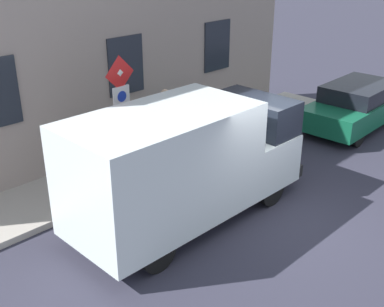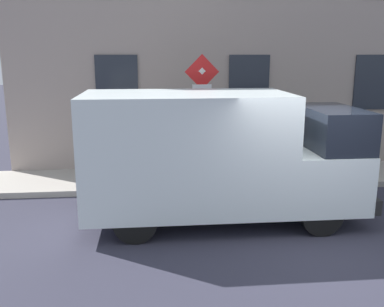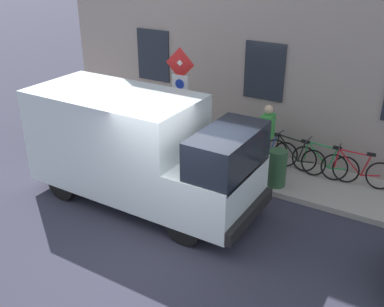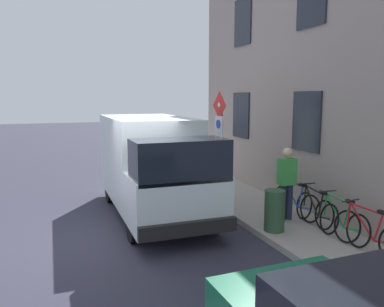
{
  "view_description": "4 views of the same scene",
  "coord_description": "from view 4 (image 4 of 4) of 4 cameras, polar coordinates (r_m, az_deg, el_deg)",
  "views": [
    {
      "loc": [
        -5.38,
        7.64,
        5.45
      ],
      "look_at": [
        1.65,
        0.54,
        1.02
      ],
      "focal_mm": 45.74,
      "sensor_mm": 36.0,
      "label": 1
    },
    {
      "loc": [
        -6.88,
        2.7,
        3.21
      ],
      "look_at": [
        2.59,
        1.75,
        0.98
      ],
      "focal_mm": 40.1,
      "sensor_mm": 36.0,
      "label": 2
    },
    {
      "loc": [
        -6.07,
        -4.21,
        5.42
      ],
      "look_at": [
        2.06,
        0.66,
        0.93
      ],
      "focal_mm": 41.6,
      "sensor_mm": 36.0,
      "label": 3
    },
    {
      "loc": [
        -1.46,
        -8.08,
        3.03
      ],
      "look_at": [
        2.21,
        1.82,
        1.48
      ],
      "focal_mm": 36.08,
      "sensor_mm": 36.0,
      "label": 4
    }
  ],
  "objects": [
    {
      "name": "ground_plane",
      "position": [
        8.75,
        -9.66,
        -12.02
      ],
      "size": [
        80.0,
        80.0,
        0.0
      ],
      "primitive_type": "plane",
      "color": "#2F2F3E"
    },
    {
      "name": "sidewalk_slab",
      "position": [
        10.0,
        11.58,
        -9.02
      ],
      "size": [
        1.94,
        14.81,
        0.14
      ],
      "primitive_type": "cube",
      "color": "#A7A096",
      "rests_on": "ground_plane"
    },
    {
      "name": "building_facade",
      "position": [
        10.35,
        18.54,
        12.13
      ],
      "size": [
        0.75,
        12.81,
        7.57
      ],
      "color": "gray",
      "rests_on": "ground_plane"
    },
    {
      "name": "sign_post_stacked",
      "position": [
        10.56,
        4.06,
        2.8
      ],
      "size": [
        0.16,
        0.56,
        2.93
      ],
      "color": "#474C47",
      "rests_on": "sidewalk_slab"
    },
    {
      "name": "delivery_van",
      "position": [
        9.95,
        -5.83,
        -1.5
      ],
      "size": [
        2.02,
        5.34,
        2.5
      ],
      "rotation": [
        0.0,
        0.0,
        4.71
      ],
      "color": "white",
      "rests_on": "ground_plane"
    },
    {
      "name": "bicycle_red",
      "position": [
        8.08,
        24.74,
        -10.58
      ],
      "size": [
        0.46,
        1.72,
        0.89
      ],
      "rotation": [
        0.0,
        0.0,
        1.67
      ],
      "color": "black",
      "rests_on": "sidewalk_slab"
    },
    {
      "name": "bicycle_green",
      "position": [
        8.62,
        21.05,
        -9.2
      ],
      "size": [
        0.46,
        1.71,
        0.89
      ],
      "rotation": [
        0.0,
        0.0,
        1.52
      ],
      "color": "black",
      "rests_on": "sidewalk_slab"
    },
    {
      "name": "bicycle_black",
      "position": [
        9.19,
        17.83,
        -7.96
      ],
      "size": [
        0.49,
        1.72,
        0.89
      ],
      "rotation": [
        0.0,
        0.0,
        1.44
      ],
      "color": "black",
      "rests_on": "sidewalk_slab"
    },
    {
      "name": "bicycle_blue",
      "position": [
        9.79,
        15.01,
        -6.85
      ],
      "size": [
        0.46,
        1.72,
        0.89
      ],
      "rotation": [
        0.0,
        0.0,
        1.64
      ],
      "color": "black",
      "rests_on": "sidewalk_slab"
    },
    {
      "name": "pedestrian",
      "position": [
        9.34,
        13.81,
        -3.99
      ],
      "size": [
        0.4,
        0.26,
        1.72
      ],
      "rotation": [
        0.0,
        0.0,
        4.72
      ],
      "color": "#262B47",
      "rests_on": "sidewalk_slab"
    },
    {
      "name": "litter_bin",
      "position": [
        8.63,
        12.1,
        -8.24
      ],
      "size": [
        0.44,
        0.44,
        0.9
      ],
      "primitive_type": "cylinder",
      "color": "#2D5133",
      "rests_on": "sidewalk_slab"
    }
  ]
}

